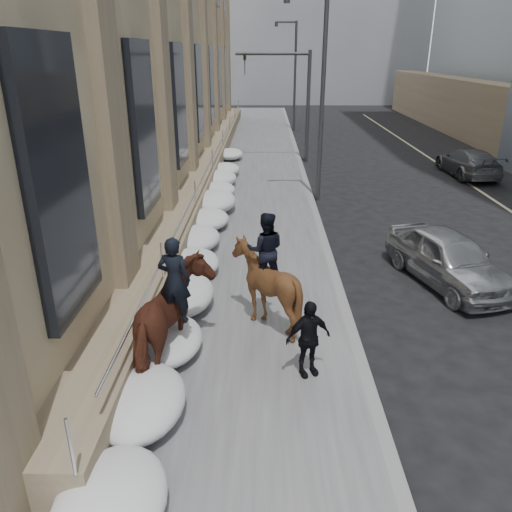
{
  "coord_description": "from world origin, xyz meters",
  "views": [
    {
      "loc": [
        0.62,
        -6.83,
        5.98
      ],
      "look_at": [
        0.44,
        3.51,
        1.7
      ],
      "focal_mm": 35.0,
      "sensor_mm": 36.0,
      "label": 1
    }
  ],
  "objects_px": {
    "pedestrian": "(308,338)",
    "car_grey": "(468,162)",
    "mounted_horse_left": "(173,318)",
    "car_silver": "(448,258)",
    "mounted_horse_right": "(265,280)"
  },
  "relations": [
    {
      "from": "pedestrian",
      "to": "car_grey",
      "type": "distance_m",
      "value": 19.7
    },
    {
      "from": "mounted_horse_left",
      "to": "car_silver",
      "type": "relative_size",
      "value": 0.63
    },
    {
      "from": "mounted_horse_right",
      "to": "car_silver",
      "type": "height_order",
      "value": "mounted_horse_right"
    },
    {
      "from": "car_silver",
      "to": "car_grey",
      "type": "height_order",
      "value": "car_silver"
    },
    {
      "from": "pedestrian",
      "to": "car_grey",
      "type": "relative_size",
      "value": 0.33
    },
    {
      "from": "mounted_horse_right",
      "to": "car_silver",
      "type": "relative_size",
      "value": 0.61
    },
    {
      "from": "mounted_horse_right",
      "to": "pedestrian",
      "type": "height_order",
      "value": "mounted_horse_right"
    },
    {
      "from": "mounted_horse_right",
      "to": "car_grey",
      "type": "xyz_separation_m",
      "value": [
        10.32,
        15.34,
        -0.52
      ]
    },
    {
      "from": "mounted_horse_left",
      "to": "car_silver",
      "type": "distance_m",
      "value": 8.01
    },
    {
      "from": "mounted_horse_left",
      "to": "car_silver",
      "type": "bearing_deg",
      "value": -138.7
    },
    {
      "from": "mounted_horse_left",
      "to": "car_grey",
      "type": "distance_m",
      "value": 20.94
    },
    {
      "from": "car_silver",
      "to": "car_grey",
      "type": "distance_m",
      "value": 13.88
    },
    {
      "from": "pedestrian",
      "to": "car_grey",
      "type": "height_order",
      "value": "pedestrian"
    },
    {
      "from": "pedestrian",
      "to": "car_silver",
      "type": "height_order",
      "value": "pedestrian"
    },
    {
      "from": "mounted_horse_left",
      "to": "mounted_horse_right",
      "type": "bearing_deg",
      "value": -126.28
    }
  ]
}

